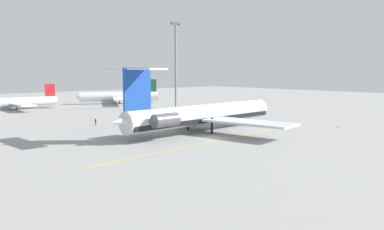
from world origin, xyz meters
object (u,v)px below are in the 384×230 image
object	(u,v)px
airliner_mid_left	(117,97)
light_mast	(176,62)
ground_crew_near_tail	(213,111)
safety_cone_nose	(338,127)
airliner_far_left	(14,102)
main_jetliner	(200,115)
ground_crew_near_nose	(96,121)

from	to	relation	value
airliner_mid_left	light_mast	size ratio (longest dim) A/B	1.03
ground_crew_near_tail	safety_cone_nose	bearing A→B (deg)	11.26
ground_crew_near_tail	safety_cone_nose	size ratio (longest dim) A/B	3.21
airliner_far_left	airliner_mid_left	bearing A→B (deg)	-179.91
airliner_mid_left	airliner_far_left	bearing A→B (deg)	25.79
main_jetliner	airliner_mid_left	bearing A→B (deg)	68.38
ground_crew_near_nose	airliner_mid_left	bearing A→B (deg)	-34.74
main_jetliner	airliner_far_left	size ratio (longest dim) A/B	1.65
ground_crew_near_nose	light_mast	bearing A→B (deg)	-62.95
ground_crew_near_tail	ground_crew_near_nose	bearing A→B (deg)	-86.67
ground_crew_near_tail	light_mast	distance (m)	28.44
airliner_far_left	safety_cone_nose	bearing A→B (deg)	116.45
airliner_far_left	ground_crew_near_nose	size ratio (longest dim) A/B	16.24
airliner_far_left	safety_cone_nose	size ratio (longest dim) A/B	52.53
main_jetliner	ground_crew_near_nose	world-z (taller)	main_jetliner
safety_cone_nose	ground_crew_near_tail	bearing A→B (deg)	94.12
ground_crew_near_tail	airliner_mid_left	bearing A→B (deg)	-172.59
main_jetliner	safety_cone_nose	world-z (taller)	main_jetliner
airliner_mid_left	main_jetliner	bearing A→B (deg)	100.03
airliner_mid_left	ground_crew_near_tail	size ratio (longest dim) A/B	17.54
ground_crew_near_nose	safety_cone_nose	bearing A→B (deg)	-134.94
main_jetliner	airliner_mid_left	xyz separation A→B (m)	(25.17, 76.83, -0.90)
light_mast	main_jetliner	bearing A→B (deg)	-123.74
main_jetliner	airliner_mid_left	distance (m)	80.85
airliner_far_left	ground_crew_near_tail	size ratio (longest dim) A/B	16.36
airliner_mid_left	ground_crew_near_tail	world-z (taller)	airliner_mid_left
main_jetliner	ground_crew_near_nose	size ratio (longest dim) A/B	26.85
ground_crew_near_nose	main_jetliner	bearing A→B (deg)	-152.43
ground_crew_near_tail	safety_cone_nose	xyz separation A→B (m)	(2.80, -38.86, -0.84)
airliner_mid_left	ground_crew_near_nose	world-z (taller)	airliner_mid_left
airliner_mid_left	light_mast	world-z (taller)	light_mast
main_jetliner	safety_cone_nose	size ratio (longest dim) A/B	86.85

